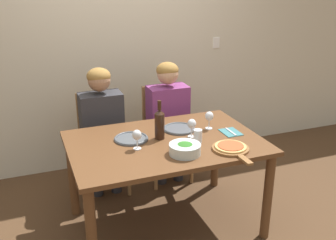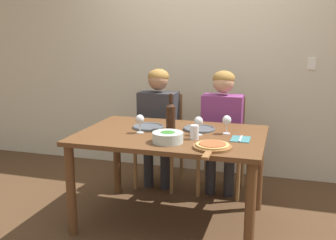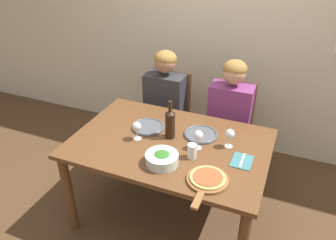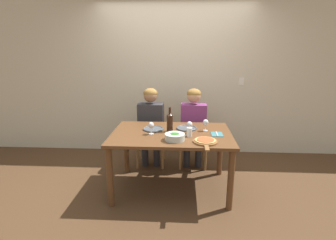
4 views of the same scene
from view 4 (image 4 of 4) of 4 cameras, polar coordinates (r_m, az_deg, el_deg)
The scene contains 17 objects.
ground_plane at distance 3.57m, azimuth 0.70°, elevation -14.53°, with size 40.00×40.00×0.00m, color #4C331E.
back_wall at distance 4.45m, azimuth 1.55°, elevation 9.81°, with size 10.00×0.06×2.70m.
dining_table at distance 3.29m, azimuth 0.74°, elevation -4.52°, with size 1.48×0.99×0.76m.
chair_left at distance 4.15m, azimuth -3.54°, elevation -2.69°, with size 0.42×0.42×0.94m.
chair_right at distance 4.13m, azimuth 5.40°, elevation -2.84°, with size 0.42×0.42×0.94m.
person_woman at distance 3.98m, azimuth -3.79°, elevation -0.04°, with size 0.47×0.51×1.21m.
person_man at distance 3.95m, azimuth 5.54°, elevation -0.18°, with size 0.47×0.51×1.21m.
wine_bottle at distance 3.28m, azimuth 0.39°, elevation -0.37°, with size 0.08×0.08×0.31m.
broccoli_bowl at distance 2.99m, azimuth 1.48°, elevation -3.68°, with size 0.23×0.23×0.08m.
dinner_plate_left at distance 3.39m, azimuth -3.22°, elevation -1.94°, with size 0.27×0.27×0.02m.
dinner_plate_right at distance 3.42m, azimuth 4.06°, elevation -1.78°, with size 0.27×0.27×0.02m.
pizza_on_board at distance 2.95m, azimuth 8.14°, elevation -4.61°, with size 0.27×0.41×0.04m.
wine_glass_left at distance 3.19m, azimuth -3.70°, elevation -1.28°, with size 0.07×0.07×0.15m.
wine_glass_right at distance 3.34m, azimuth 8.19°, elevation -0.63°, with size 0.07×0.07×0.15m.
wine_glass_centre at distance 3.22m, azimuth 4.70°, elevation -1.12°, with size 0.07×0.07×0.15m.
water_tumbler at distance 3.12m, azimuth 4.67°, elevation -2.62°, with size 0.07×0.07×0.11m.
fork_on_napkin at distance 3.25m, azimuth 10.59°, elevation -3.05°, with size 0.14×0.18×0.01m.
Camera 4 is at (0.13, -3.09, 1.78)m, focal length 28.00 mm.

